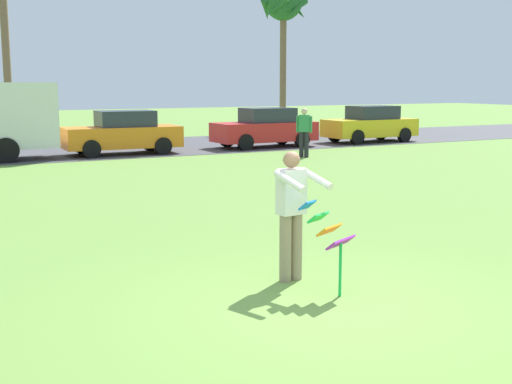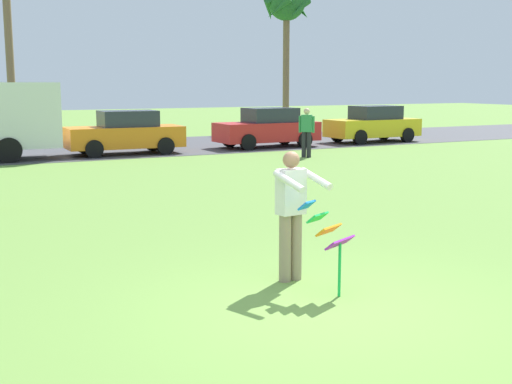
{
  "view_description": "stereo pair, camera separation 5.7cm",
  "coord_description": "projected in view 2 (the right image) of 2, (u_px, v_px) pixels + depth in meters",
  "views": [
    {
      "loc": [
        -4.26,
        -6.22,
        2.61
      ],
      "look_at": [
        0.17,
        2.28,
        1.05
      ],
      "focal_mm": 47.24,
      "sensor_mm": 36.0,
      "label": 1
    },
    {
      "loc": [
        -4.21,
        -6.24,
        2.61
      ],
      "look_at": [
        0.17,
        2.28,
        1.05
      ],
      "focal_mm": 47.24,
      "sensor_mm": 36.0,
      "label": 2
    }
  ],
  "objects": [
    {
      "name": "road_strip",
      "position": [
        36.0,
        152.0,
        25.67
      ],
      "size": [
        120.0,
        8.0,
        0.01
      ],
      "primitive_type": "cube",
      "color": "#424247",
      "rests_on": "ground"
    },
    {
      "name": "kite_held",
      "position": [
        329.0,
        233.0,
        8.29
      ],
      "size": [
        0.6,
        0.73,
        1.15
      ],
      "color": "blue",
      "rests_on": "ground"
    },
    {
      "name": "parked_car_yellow",
      "position": [
        373.0,
        125.0,
        29.79
      ],
      "size": [
        4.24,
        1.92,
        1.6
      ],
      "color": "yellow",
      "rests_on": "ground"
    },
    {
      "name": "ground_plane",
      "position": [
        333.0,
        310.0,
        7.8
      ],
      "size": [
        120.0,
        120.0,
        0.0
      ],
      "primitive_type": "plane",
      "color": "olive"
    },
    {
      "name": "person_kite_flyer",
      "position": [
        292.0,
        211.0,
        8.83
      ],
      "size": [
        0.6,
        0.7,
        1.73
      ],
      "color": "gray",
      "rests_on": "ground"
    },
    {
      "name": "palm_tree_centre_far",
      "position": [
        286.0,
        7.0,
        36.77
      ],
      "size": [
        2.58,
        2.71,
        8.06
      ],
      "color": "brown",
      "rests_on": "ground"
    },
    {
      "name": "parked_car_red",
      "position": [
        268.0,
        128.0,
        27.4
      ],
      "size": [
        4.23,
        1.9,
        1.6
      ],
      "color": "red",
      "rests_on": "ground"
    },
    {
      "name": "parked_car_orange",
      "position": [
        125.0,
        133.0,
        24.71
      ],
      "size": [
        4.24,
        1.92,
        1.6
      ],
      "color": "orange",
      "rests_on": "ground"
    },
    {
      "name": "person_walker_far",
      "position": [
        307.0,
        131.0,
        23.63
      ],
      "size": [
        0.44,
        0.42,
        1.73
      ],
      "color": "#26262B",
      "rests_on": "ground"
    }
  ]
}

